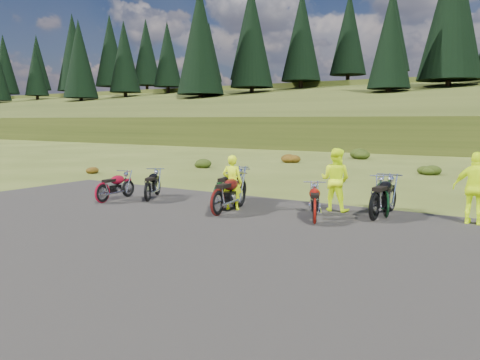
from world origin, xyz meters
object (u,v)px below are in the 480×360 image
Objects in this scene: motorcycle_7 at (386,219)px; person_middle at (232,183)px; motorcycle_0 at (148,203)px; motorcycle_3 at (234,208)px.

motorcycle_7 is 1.24× the size of person_middle.
motorcycle_0 is 1.19× the size of person_middle.
motorcycle_7 is at bearing -102.39° from motorcycle_3.
motorcycle_0 is 0.95× the size of motorcycle_7.
person_middle reaches higher than motorcycle_0.
person_middle reaches higher than motorcycle_3.
motorcycle_7 reaches higher than motorcycle_0.
motorcycle_3 is at bearing -103.17° from motorcycle_0.
motorcycle_3 reaches higher than motorcycle_0.
motorcycle_3 is at bearing -81.11° from person_middle.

